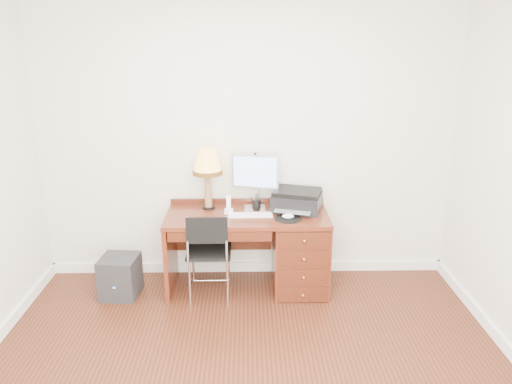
{
  "coord_description": "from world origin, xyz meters",
  "views": [
    {
      "loc": [
        0.0,
        -2.94,
        2.35
      ],
      "look_at": [
        0.08,
        1.2,
        1.03
      ],
      "focal_mm": 35.0,
      "sensor_mm": 36.0,
      "label": 1
    }
  ],
  "objects_px": {
    "printer": "(297,200)",
    "chair": "(208,247)",
    "desk": "(281,247)",
    "monitor": "(255,175)",
    "equipment_box": "(120,276)",
    "leg_lamp": "(207,166)",
    "phone": "(229,208)"
  },
  "relations": [
    {
      "from": "desk",
      "to": "monitor",
      "type": "height_order",
      "value": "monitor"
    },
    {
      "from": "chair",
      "to": "equipment_box",
      "type": "distance_m",
      "value": 0.9
    },
    {
      "from": "desk",
      "to": "equipment_box",
      "type": "xyz_separation_m",
      "value": [
        -1.51,
        -0.14,
        -0.22
      ]
    },
    {
      "from": "equipment_box",
      "to": "phone",
      "type": "bearing_deg",
      "value": 15.64
    },
    {
      "from": "printer",
      "to": "chair",
      "type": "height_order",
      "value": "printer"
    },
    {
      "from": "desk",
      "to": "printer",
      "type": "height_order",
      "value": "printer"
    },
    {
      "from": "printer",
      "to": "chair",
      "type": "xyz_separation_m",
      "value": [
        -0.82,
        -0.33,
        -0.33
      ]
    },
    {
      "from": "printer",
      "to": "chair",
      "type": "distance_m",
      "value": 0.95
    },
    {
      "from": "desk",
      "to": "monitor",
      "type": "xyz_separation_m",
      "value": [
        -0.25,
        0.2,
        0.66
      ]
    },
    {
      "from": "leg_lamp",
      "to": "desk",
      "type": "bearing_deg",
      "value": -13.43
    },
    {
      "from": "desk",
      "to": "chair",
      "type": "relative_size",
      "value": 1.77
    },
    {
      "from": "printer",
      "to": "equipment_box",
      "type": "relative_size",
      "value": 1.35
    },
    {
      "from": "printer",
      "to": "leg_lamp",
      "type": "height_order",
      "value": "leg_lamp"
    },
    {
      "from": "desk",
      "to": "phone",
      "type": "bearing_deg",
      "value": 176.32
    },
    {
      "from": "phone",
      "to": "chair",
      "type": "distance_m",
      "value": 0.42
    },
    {
      "from": "monitor",
      "to": "printer",
      "type": "distance_m",
      "value": 0.47
    },
    {
      "from": "phone",
      "to": "chair",
      "type": "relative_size",
      "value": 0.2
    },
    {
      "from": "monitor",
      "to": "equipment_box",
      "type": "bearing_deg",
      "value": -151.62
    },
    {
      "from": "desk",
      "to": "chair",
      "type": "xyz_separation_m",
      "value": [
        -0.67,
        -0.22,
        0.1
      ]
    },
    {
      "from": "desk",
      "to": "leg_lamp",
      "type": "xyz_separation_m",
      "value": [
        -0.69,
        0.16,
        0.76
      ]
    },
    {
      "from": "leg_lamp",
      "to": "chair",
      "type": "bearing_deg",
      "value": -87.32
    },
    {
      "from": "leg_lamp",
      "to": "phone",
      "type": "relative_size",
      "value": 3.42
    },
    {
      "from": "monitor",
      "to": "leg_lamp",
      "type": "distance_m",
      "value": 0.45
    },
    {
      "from": "monitor",
      "to": "leg_lamp",
      "type": "relative_size",
      "value": 0.89
    },
    {
      "from": "desk",
      "to": "equipment_box",
      "type": "distance_m",
      "value": 1.53
    },
    {
      "from": "printer",
      "to": "phone",
      "type": "bearing_deg",
      "value": -156.19
    },
    {
      "from": "monitor",
      "to": "phone",
      "type": "height_order",
      "value": "monitor"
    },
    {
      "from": "leg_lamp",
      "to": "equipment_box",
      "type": "xyz_separation_m",
      "value": [
        -0.82,
        -0.31,
        -0.98
      ]
    },
    {
      "from": "leg_lamp",
      "to": "printer",
      "type": "bearing_deg",
      "value": -3.46
    },
    {
      "from": "printer",
      "to": "phone",
      "type": "relative_size",
      "value": 3.09
    },
    {
      "from": "leg_lamp",
      "to": "chair",
      "type": "relative_size",
      "value": 0.68
    },
    {
      "from": "monitor",
      "to": "equipment_box",
      "type": "height_order",
      "value": "monitor"
    }
  ]
}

